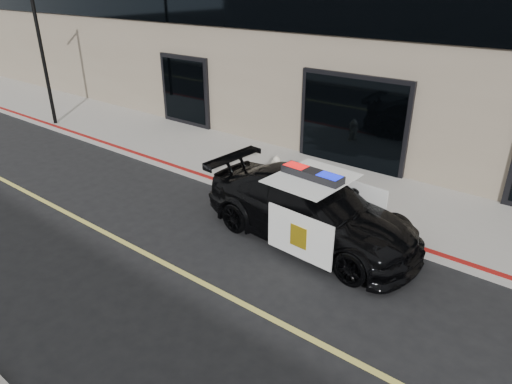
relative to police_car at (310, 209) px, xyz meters
The scene contains 5 objects.
ground 2.79m from the police_car, 95.60° to the right, with size 120.00×120.00×0.00m, color black.
sidewalk_n 2.67m from the police_car, 95.83° to the left, with size 60.00×3.50×0.15m, color gray.
police_car is the anchor object (origin of this frame).
fire_hydrant 2.94m from the police_car, 140.30° to the left, with size 0.34×0.47×0.74m.
street_light 12.62m from the police_car, behind, with size 0.13×1.19×4.69m.
Camera 1 is at (4.78, -5.02, 5.29)m, focal length 32.00 mm.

